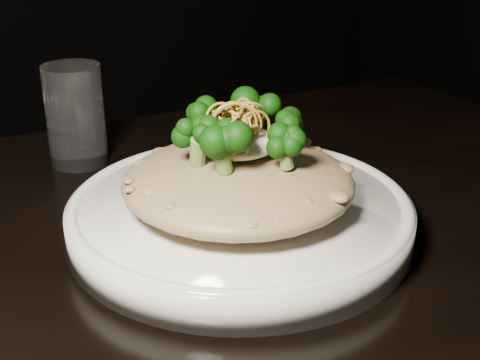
# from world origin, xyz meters

# --- Properties ---
(table) EXTENTS (1.10, 0.80, 0.75)m
(table) POSITION_xyz_m (0.00, 0.00, 0.67)
(table) COLOR black
(table) RESTS_ON ground
(plate) EXTENTS (0.32, 0.32, 0.03)m
(plate) POSITION_xyz_m (0.05, 0.03, 0.77)
(plate) COLOR silver
(plate) RESTS_ON table
(risotto) EXTENTS (0.21, 0.21, 0.05)m
(risotto) POSITION_xyz_m (0.05, 0.02, 0.81)
(risotto) COLOR brown
(risotto) RESTS_ON plate
(broccoli) EXTENTS (0.15, 0.15, 0.06)m
(broccoli) POSITION_xyz_m (0.06, 0.03, 0.86)
(broccoli) COLOR black
(broccoli) RESTS_ON risotto
(cheese) EXTENTS (0.07, 0.07, 0.02)m
(cheese) POSITION_xyz_m (0.05, 0.03, 0.84)
(cheese) COLOR silver
(cheese) RESTS_ON risotto
(shallots) EXTENTS (0.06, 0.06, 0.04)m
(shallots) POSITION_xyz_m (0.05, 0.02, 0.87)
(shallots) COLOR brown
(shallots) RESTS_ON cheese
(drinking_glass) EXTENTS (0.09, 0.09, 0.12)m
(drinking_glass) POSITION_xyz_m (-0.04, 0.27, 0.81)
(drinking_glass) COLOR white
(drinking_glass) RESTS_ON table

